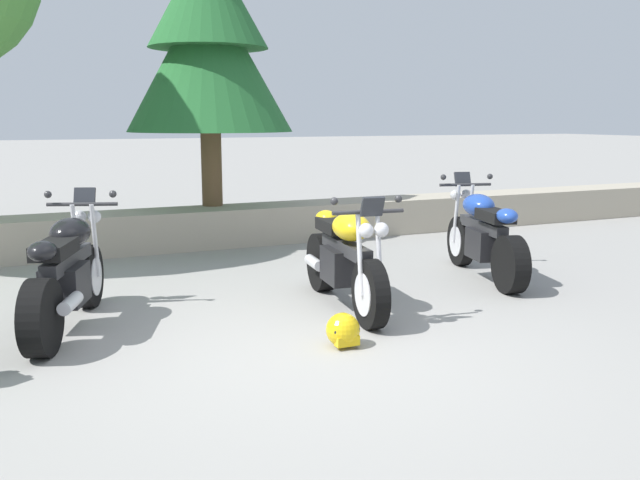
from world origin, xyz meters
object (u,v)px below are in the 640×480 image
motorcycle_yellow_centre (345,259)px  rider_helmet (343,330)px  motorcycle_blue_far_right (483,236)px  pine_tree_mid_right (208,33)px  motorcycle_black_near_left (68,274)px

motorcycle_yellow_centre → rider_helmet: size_ratio=7.37×
motorcycle_blue_far_right → pine_tree_mid_right: (-2.22, 3.60, 2.56)m
motorcycle_blue_far_right → rider_helmet: bearing=-148.7°
motorcycle_blue_far_right → motorcycle_black_near_left: bearing=-178.7°
motorcycle_black_near_left → pine_tree_mid_right: 5.08m
rider_helmet → pine_tree_mid_right: (0.36, 5.17, 2.90)m
motorcycle_black_near_left → motorcycle_yellow_centre: 2.54m
motorcycle_black_near_left → pine_tree_mid_right: (2.34, 3.71, 2.56)m
motorcycle_black_near_left → motorcycle_blue_far_right: bearing=1.3°
motorcycle_black_near_left → pine_tree_mid_right: pine_tree_mid_right is taller
motorcycle_black_near_left → motorcycle_yellow_centre: size_ratio=0.96×
motorcycle_yellow_centre → motorcycle_blue_far_right: bearing=14.2°
rider_helmet → motorcycle_black_near_left: bearing=143.6°
motorcycle_blue_far_right → rider_helmet: 3.04m
motorcycle_yellow_centre → pine_tree_mid_right: pine_tree_mid_right is taller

